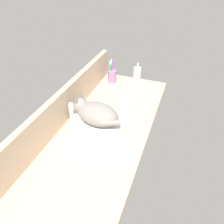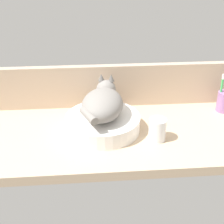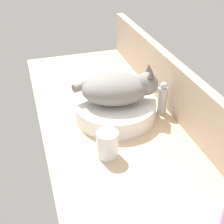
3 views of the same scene
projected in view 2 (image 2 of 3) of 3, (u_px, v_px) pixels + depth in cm
name	position (u px, v px, depth cm)	size (l,w,h in cm)	color
ground_plane	(110.00, 136.00, 134.11)	(136.61, 54.06, 4.00)	#D1B28E
backsplash_panel	(106.00, 86.00, 150.41)	(136.61, 3.60, 20.67)	tan
sink_basin	(103.00, 123.00, 132.98)	(31.81, 31.81, 6.62)	white
cat	(103.00, 103.00, 129.89)	(21.50, 31.43, 14.00)	gray
faucet	(106.00, 97.00, 146.63)	(4.47, 11.85, 13.60)	silver
toothbrush_cup	(224.00, 101.00, 147.57)	(6.78, 6.78, 18.67)	#996BA8
water_glass	(157.00, 131.00, 125.98)	(7.11, 7.11, 9.35)	white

